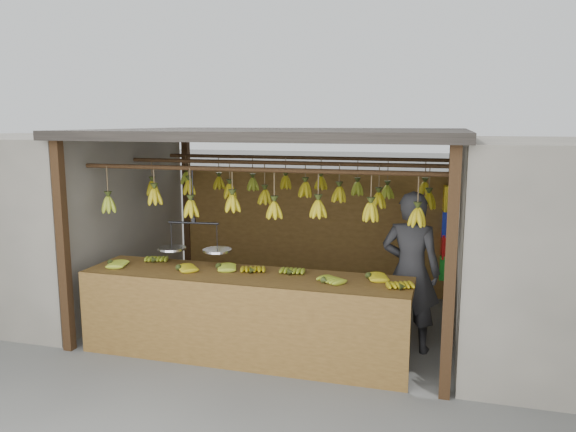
% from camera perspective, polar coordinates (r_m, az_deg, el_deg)
% --- Properties ---
extents(ground, '(80.00, 80.00, 0.00)m').
position_cam_1_polar(ground, '(7.22, -0.66, -10.62)').
color(ground, '#5B5B57').
extents(stall, '(4.30, 3.30, 2.40)m').
position_cam_1_polar(stall, '(7.11, 0.06, 5.38)').
color(stall, black).
rests_on(stall, ground).
extents(neighbor_left, '(3.00, 3.00, 2.30)m').
position_cam_1_polar(neighbor_left, '(8.64, -24.22, -0.21)').
color(neighbor_left, slate).
rests_on(neighbor_left, ground).
extents(counter, '(3.52, 0.80, 0.96)m').
position_cam_1_polar(counter, '(5.91, -4.76, -8.01)').
color(counter, brown).
rests_on(counter, ground).
extents(hanging_bananas, '(3.65, 2.24, 0.40)m').
position_cam_1_polar(hanging_bananas, '(6.84, -0.70, 2.22)').
color(hanging_bananas, '#92A523').
rests_on(hanging_bananas, ground).
extents(balance_scale, '(0.83, 0.36, 0.91)m').
position_cam_1_polar(balance_scale, '(6.24, -9.50, -3.00)').
color(balance_scale, black).
rests_on(balance_scale, ground).
extents(vendor, '(0.70, 0.52, 1.77)m').
position_cam_1_polar(vendor, '(6.26, 12.35, -5.54)').
color(vendor, '#262628').
rests_on(vendor, ground).
extents(bag_bundles, '(0.08, 0.26, 1.29)m').
position_cam_1_polar(bag_bundles, '(7.99, 15.65, -1.75)').
color(bag_bundles, yellow).
rests_on(bag_bundles, ground).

